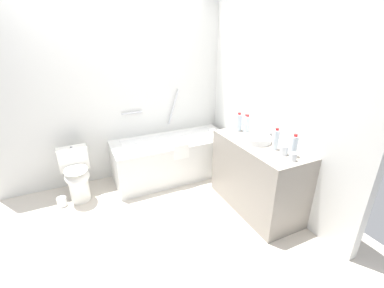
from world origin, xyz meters
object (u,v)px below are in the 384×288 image
at_px(sink_basin, 257,139).
at_px(toilet_paper_roll, 62,202).
at_px(water_bottle_0, 276,140).
at_px(sink_faucet, 270,136).
at_px(water_bottle_3, 246,124).
at_px(water_bottle_4, 239,122).
at_px(toilet, 77,175).
at_px(drinking_glass_0, 284,150).
at_px(bathtub, 172,156).
at_px(water_bottle_2, 294,146).
at_px(drinking_glass_1, 293,157).
at_px(water_bottle_1, 247,125).

relative_size(sink_basin, toilet_paper_roll, 2.66).
bearing_deg(water_bottle_0, sink_faucet, 59.56).
height_order(water_bottle_3, water_bottle_4, water_bottle_4).
height_order(toilet, drinking_glass_0, drinking_glass_0).
height_order(toilet, water_bottle_0, water_bottle_0).
bearing_deg(drinking_glass_0, bathtub, 113.47).
xyz_separation_m(bathtub, sink_basin, (0.61, -1.10, 0.57)).
bearing_deg(toilet_paper_roll, water_bottle_4, -14.98).
relative_size(bathtub, sink_faucet, 11.12).
distance_m(sink_faucet, water_bottle_2, 0.46).
height_order(sink_faucet, water_bottle_2, water_bottle_2).
height_order(bathtub, drinking_glass_1, bathtub).
height_order(water_bottle_2, water_bottle_3, water_bottle_2).
distance_m(bathtub, toilet, 1.31).
bearing_deg(toilet, sink_basin, 59.41).
bearing_deg(toilet_paper_roll, water_bottle_2, -32.74).
height_order(water_bottle_0, water_bottle_3, water_bottle_0).
bearing_deg(sink_basin, drinking_glass_0, -85.16).
xyz_separation_m(water_bottle_1, drinking_glass_0, (-0.02, -0.65, -0.06)).
xyz_separation_m(drinking_glass_1, toilet_paper_roll, (-2.15, 1.51, -0.83)).
relative_size(sink_basin, water_bottle_0, 1.31).
xyz_separation_m(bathtub, water_bottle_2, (0.70, -1.55, 0.65)).
relative_size(sink_faucet, water_bottle_3, 0.71).
bearing_deg(drinking_glass_1, sink_faucet, 72.24).
xyz_separation_m(drinking_glass_0, drinking_glass_1, (-0.02, -0.14, -0.01)).
bearing_deg(water_bottle_1, toilet, 158.37).
relative_size(toilet, water_bottle_0, 2.89).
distance_m(toilet, water_bottle_1, 2.20).
bearing_deg(water_bottle_3, water_bottle_2, -90.42).
xyz_separation_m(water_bottle_0, drinking_glass_0, (-0.01, -0.14, -0.06)).
height_order(toilet, sink_faucet, sink_faucet).
bearing_deg(drinking_glass_1, toilet_paper_roll, 145.04).
height_order(water_bottle_1, water_bottle_2, water_bottle_1).
relative_size(water_bottle_3, water_bottle_4, 0.93).
relative_size(water_bottle_0, water_bottle_3, 1.09).
relative_size(bathtub, water_bottle_1, 7.13).
bearing_deg(sink_faucet, water_bottle_0, -120.44).
height_order(bathtub, water_bottle_1, bathtub).
xyz_separation_m(sink_basin, water_bottle_3, (0.09, 0.34, 0.07)).
relative_size(water_bottle_0, water_bottle_4, 1.02).
relative_size(water_bottle_2, water_bottle_4, 1.01).
bearing_deg(water_bottle_2, water_bottle_3, 89.58).
bearing_deg(water_bottle_2, water_bottle_4, 94.04).
xyz_separation_m(water_bottle_0, water_bottle_1, (0.01, 0.52, 0.00)).
height_order(sink_faucet, drinking_glass_1, sink_faucet).
height_order(water_bottle_2, water_bottle_4, water_bottle_2).
bearing_deg(drinking_glass_0, water_bottle_3, 85.34).
bearing_deg(drinking_glass_1, water_bottle_0, 84.61).
xyz_separation_m(toilet, water_bottle_2, (2.00, -1.50, 0.61)).
bearing_deg(water_bottle_0, water_bottle_1, 88.97).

